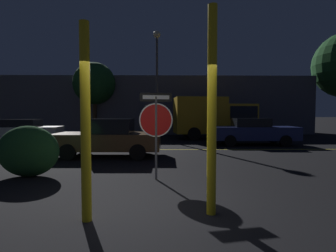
{
  "coord_description": "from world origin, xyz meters",
  "views": [
    {
      "loc": [
        0.2,
        -4.63,
        1.7
      ],
      "look_at": [
        0.35,
        4.0,
        1.3
      ],
      "focal_mm": 28.0,
      "sensor_mm": 36.0,
      "label": 1
    }
  ],
  "objects_px": {
    "hedge_bush_1": "(28,151)",
    "passing_car_2": "(109,138)",
    "yellow_pole_right": "(212,111)",
    "tree_0": "(94,84)",
    "yellow_pole_left": "(86,123)",
    "delivery_truck": "(215,116)",
    "street_lamp": "(157,67)",
    "passing_car_1": "(20,132)",
    "stop_sign": "(156,120)",
    "passing_car_3": "(253,131)"
  },
  "relations": [
    {
      "from": "hedge_bush_1",
      "to": "passing_car_2",
      "type": "bearing_deg",
      "value": 66.12
    },
    {
      "from": "yellow_pole_right",
      "to": "passing_car_2",
      "type": "distance_m",
      "value": 6.82
    },
    {
      "from": "tree_0",
      "to": "yellow_pole_left",
      "type": "bearing_deg",
      "value": -75.81
    },
    {
      "from": "delivery_truck",
      "to": "tree_0",
      "type": "height_order",
      "value": "tree_0"
    },
    {
      "from": "yellow_pole_left",
      "to": "yellow_pole_right",
      "type": "distance_m",
      "value": 2.05
    },
    {
      "from": "hedge_bush_1",
      "to": "passing_car_2",
      "type": "xyz_separation_m",
      "value": [
        1.47,
        3.32,
        0.05
      ]
    },
    {
      "from": "yellow_pole_left",
      "to": "street_lamp",
      "type": "bearing_deg",
      "value": 86.67
    },
    {
      "from": "passing_car_2",
      "to": "tree_0",
      "type": "relative_size",
      "value": 0.74
    },
    {
      "from": "passing_car_1",
      "to": "tree_0",
      "type": "distance_m",
      "value": 8.08
    },
    {
      "from": "street_lamp",
      "to": "tree_0",
      "type": "relative_size",
      "value": 1.25
    },
    {
      "from": "delivery_truck",
      "to": "passing_car_1",
      "type": "bearing_deg",
      "value": -76.05
    },
    {
      "from": "hedge_bush_1",
      "to": "street_lamp",
      "type": "relative_size",
      "value": 0.23
    },
    {
      "from": "stop_sign",
      "to": "passing_car_1",
      "type": "height_order",
      "value": "stop_sign"
    },
    {
      "from": "hedge_bush_1",
      "to": "yellow_pole_left",
      "type": "bearing_deg",
      "value": -50.77
    },
    {
      "from": "passing_car_3",
      "to": "delivery_truck",
      "type": "xyz_separation_m",
      "value": [
        -1.37,
        3.58,
        0.79
      ]
    },
    {
      "from": "street_lamp",
      "to": "passing_car_1",
      "type": "bearing_deg",
      "value": -153.37
    },
    {
      "from": "yellow_pole_left",
      "to": "passing_car_1",
      "type": "bearing_deg",
      "value": 122.94
    },
    {
      "from": "passing_car_2",
      "to": "delivery_truck",
      "type": "relative_size",
      "value": 0.76
    },
    {
      "from": "passing_car_2",
      "to": "tree_0",
      "type": "distance_m",
      "value": 11.61
    },
    {
      "from": "stop_sign",
      "to": "passing_car_3",
      "type": "xyz_separation_m",
      "value": [
        5.07,
        7.51,
        -0.81
      ]
    },
    {
      "from": "hedge_bush_1",
      "to": "street_lamp",
      "type": "bearing_deg",
      "value": 72.99
    },
    {
      "from": "passing_car_1",
      "to": "passing_car_3",
      "type": "xyz_separation_m",
      "value": [
        12.5,
        0.23,
        0.01
      ]
    },
    {
      "from": "delivery_truck",
      "to": "tree_0",
      "type": "xyz_separation_m",
      "value": [
        -9.01,
        3.22,
        2.56
      ]
    },
    {
      "from": "yellow_pole_right",
      "to": "passing_car_3",
      "type": "distance_m",
      "value": 10.71
    },
    {
      "from": "passing_car_1",
      "to": "passing_car_2",
      "type": "relative_size",
      "value": 1.03
    },
    {
      "from": "yellow_pole_left",
      "to": "yellow_pole_right",
      "type": "height_order",
      "value": "yellow_pole_right"
    },
    {
      "from": "passing_car_3",
      "to": "passing_car_2",
      "type": "bearing_deg",
      "value": -59.32
    },
    {
      "from": "yellow_pole_left",
      "to": "hedge_bush_1",
      "type": "height_order",
      "value": "yellow_pole_left"
    },
    {
      "from": "passing_car_1",
      "to": "street_lamp",
      "type": "bearing_deg",
      "value": -68.92
    },
    {
      "from": "yellow_pole_left",
      "to": "stop_sign",
      "type": "bearing_deg",
      "value": 68.39
    },
    {
      "from": "passing_car_3",
      "to": "tree_0",
      "type": "height_order",
      "value": "tree_0"
    },
    {
      "from": "yellow_pole_left",
      "to": "passing_car_2",
      "type": "distance_m",
      "value": 6.42
    },
    {
      "from": "stop_sign",
      "to": "yellow_pole_right",
      "type": "height_order",
      "value": "yellow_pole_right"
    },
    {
      "from": "stop_sign",
      "to": "delivery_truck",
      "type": "bearing_deg",
      "value": 61.25
    },
    {
      "from": "street_lamp",
      "to": "yellow_pole_left",
      "type": "bearing_deg",
      "value": -93.33
    },
    {
      "from": "hedge_bush_1",
      "to": "passing_car_3",
      "type": "bearing_deg",
      "value": 39.91
    },
    {
      "from": "yellow_pole_right",
      "to": "delivery_truck",
      "type": "distance_m",
      "value": 13.71
    },
    {
      "from": "yellow_pole_left",
      "to": "passing_car_2",
      "type": "xyz_separation_m",
      "value": [
        -0.96,
        6.3,
        -0.82
      ]
    },
    {
      "from": "passing_car_3",
      "to": "tree_0",
      "type": "bearing_deg",
      "value": -120.91
    },
    {
      "from": "passing_car_1",
      "to": "yellow_pole_left",
      "type": "bearing_deg",
      "value": -152.62
    },
    {
      "from": "hedge_bush_1",
      "to": "delivery_truck",
      "type": "distance_m",
      "value": 12.91
    },
    {
      "from": "stop_sign",
      "to": "tree_0",
      "type": "height_order",
      "value": "tree_0"
    },
    {
      "from": "stop_sign",
      "to": "street_lamp",
      "type": "height_order",
      "value": "street_lamp"
    },
    {
      "from": "stop_sign",
      "to": "yellow_pole_right",
      "type": "distance_m",
      "value": 2.56
    },
    {
      "from": "passing_car_1",
      "to": "street_lamp",
      "type": "xyz_separation_m",
      "value": [
        7.18,
        3.6,
        4.11
      ]
    },
    {
      "from": "yellow_pole_right",
      "to": "hedge_bush_1",
      "type": "distance_m",
      "value": 5.33
    },
    {
      "from": "passing_car_1",
      "to": "passing_car_2",
      "type": "bearing_deg",
      "value": -128.89
    },
    {
      "from": "delivery_truck",
      "to": "tree_0",
      "type": "bearing_deg",
      "value": -114.61
    },
    {
      "from": "yellow_pole_right",
      "to": "passing_car_1",
      "type": "distance_m",
      "value": 12.83
    },
    {
      "from": "passing_car_2",
      "to": "passing_car_3",
      "type": "distance_m",
      "value": 8.02
    }
  ]
}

